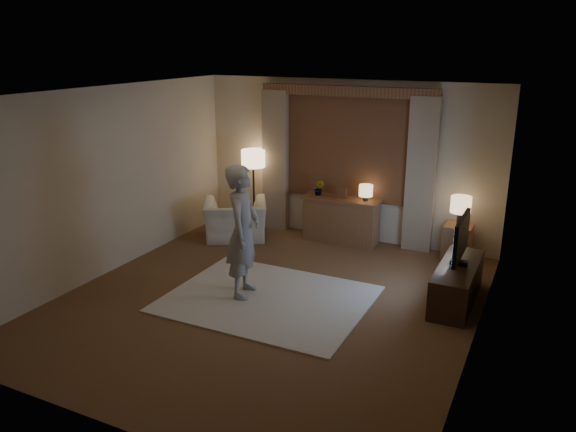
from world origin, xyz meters
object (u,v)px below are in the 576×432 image
Objects in this scene: tv_stand at (457,283)px; side_table at (457,243)px; armchair at (235,220)px; person at (243,232)px; sideboard at (341,221)px.

side_table is at bearing 99.73° from tv_stand.
tv_stand is at bearing -80.27° from side_table.
side_table is (3.50, 0.61, -0.05)m from armchair.
armchair reaches higher than side_table.
side_table is at bearing -55.92° from person.
person is (1.23, -1.83, 0.55)m from armchair.
tv_stand is (3.74, -0.83, -0.08)m from armchair.
armchair is at bearing 167.53° from tv_stand.
sideboard is at bearing 145.01° from tv_stand.
person reaches higher than armchair.
armchair reaches higher than tv_stand.
armchair is 0.59× the size of person.
sideboard reaches higher than tv_stand.
sideboard is 0.86× the size of tv_stand.
armchair is 2.28m from person.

